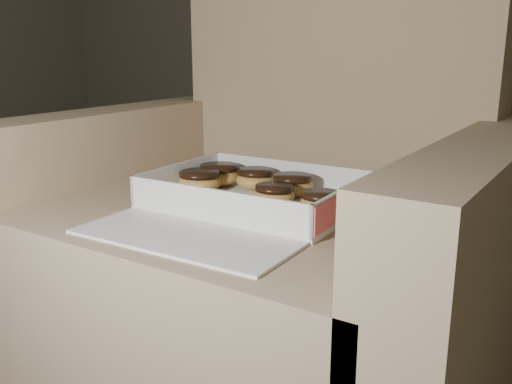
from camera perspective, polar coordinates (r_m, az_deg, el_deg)
The scene contains 12 objects.
armchair at distance 1.21m, azimuth 1.36°, elevation -6.08°, with size 0.96×0.81×1.00m.
bakery_box at distance 1.04m, azimuth -0.99°, elevation -1.29°, with size 0.38×0.44×0.06m.
donut_a at distance 1.11m, azimuth 3.68°, elevation 0.74°, with size 0.08×0.08×0.04m.
donut_b at distance 1.04m, azimuth 1.84°, elevation -0.26°, with size 0.08×0.08×0.04m.
donut_c at distance 1.16m, azimuth -0.04°, elevation 1.36°, with size 0.08×0.08×0.04m.
donut_d at distance 1.20m, azimuth -3.68°, elevation 1.79°, with size 0.09×0.09×0.04m.
donut_e at distance 1.00m, azimuth 6.55°, elevation -1.00°, with size 0.08×0.08×0.04m.
donut_f at distance 1.14m, azimuth -5.67°, elevation 1.09°, with size 0.09×0.09×0.04m.
crumb_a at distance 1.00m, azimuth -1.94°, elevation -2.01°, with size 0.01×0.01×0.00m, color black.
crumb_b at distance 0.95m, azimuth 4.18°, elevation -2.91°, with size 0.01×0.01×0.00m, color black.
crumb_c at distance 1.00m, azimuth 1.65°, elevation -2.10°, with size 0.01×0.01×0.00m, color black.
crumb_d at distance 0.96m, azimuth 3.68°, elevation -2.84°, with size 0.01×0.01×0.00m, color black.
Camera 1 is at (1.25, -0.52, 0.74)m, focal length 40.00 mm.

